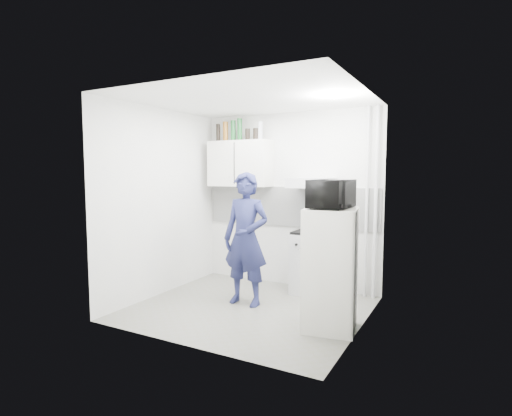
% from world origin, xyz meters
% --- Properties ---
extents(floor, '(2.80, 2.80, 0.00)m').
position_xyz_m(floor, '(0.00, 0.00, 0.00)').
color(floor, '#666659').
rests_on(floor, ground).
extents(ceiling, '(2.80, 2.80, 0.00)m').
position_xyz_m(ceiling, '(0.00, 0.00, 2.60)').
color(ceiling, white).
rests_on(ceiling, wall_back).
extents(wall_back, '(2.80, 0.00, 2.80)m').
position_xyz_m(wall_back, '(0.00, 1.25, 1.30)').
color(wall_back, silver).
rests_on(wall_back, floor).
extents(wall_left, '(0.00, 2.60, 2.60)m').
position_xyz_m(wall_left, '(-1.40, 0.00, 1.30)').
color(wall_left, silver).
rests_on(wall_left, floor).
extents(wall_right, '(0.00, 2.60, 2.60)m').
position_xyz_m(wall_right, '(1.40, 0.00, 1.30)').
color(wall_right, silver).
rests_on(wall_right, floor).
extents(person, '(0.63, 0.42, 1.72)m').
position_xyz_m(person, '(-0.12, 0.14, 0.86)').
color(person, '#1C2049').
rests_on(person, floor).
extents(stove, '(0.54, 0.54, 0.86)m').
position_xyz_m(stove, '(0.49, 1.00, 0.43)').
color(stove, '#BCBCBC').
rests_on(stove, floor).
extents(fridge, '(0.64, 0.64, 1.33)m').
position_xyz_m(fridge, '(1.10, -0.15, 0.67)').
color(fridge, silver).
rests_on(fridge, floor).
extents(stove_top, '(0.52, 0.52, 0.03)m').
position_xyz_m(stove_top, '(0.49, 1.00, 0.87)').
color(stove_top, black).
rests_on(stove_top, stove).
extents(saucepan, '(0.16, 0.16, 0.09)m').
position_xyz_m(saucepan, '(0.45, 1.02, 0.93)').
color(saucepan, silver).
rests_on(saucepan, stove_top).
extents(microwave, '(0.57, 0.40, 0.31)m').
position_xyz_m(microwave, '(1.10, -0.15, 1.48)').
color(microwave, black).
rests_on(microwave, fridge).
extents(bottle_a, '(0.06, 0.06, 0.28)m').
position_xyz_m(bottle_a, '(-1.15, 1.07, 2.34)').
color(bottle_a, black).
rests_on(bottle_a, upper_cabinet).
extents(bottle_b, '(0.08, 0.08, 0.30)m').
position_xyz_m(bottle_b, '(-1.02, 1.07, 2.35)').
color(bottle_b, brown).
rests_on(bottle_b, upper_cabinet).
extents(bottle_c, '(0.08, 0.08, 0.32)m').
position_xyz_m(bottle_c, '(-0.87, 1.07, 2.36)').
color(bottle_c, '#144C1E').
rests_on(bottle_c, upper_cabinet).
extents(bottle_d, '(0.08, 0.08, 0.34)m').
position_xyz_m(bottle_d, '(-0.76, 1.07, 2.37)').
color(bottle_d, '#144C1E').
rests_on(bottle_d, upper_cabinet).
extents(canister_a, '(0.07, 0.07, 0.18)m').
position_xyz_m(canister_a, '(-0.62, 1.07, 2.29)').
color(canister_a, black).
rests_on(canister_a, upper_cabinet).
extents(canister_b, '(0.09, 0.09, 0.18)m').
position_xyz_m(canister_b, '(-0.47, 1.07, 2.29)').
color(canister_b, black).
rests_on(canister_b, upper_cabinet).
extents(bottle_e, '(0.07, 0.07, 0.27)m').
position_xyz_m(bottle_e, '(-0.40, 1.07, 2.34)').
color(bottle_e, '#B2B7BC').
rests_on(bottle_e, upper_cabinet).
extents(upper_cabinet, '(1.00, 0.35, 0.70)m').
position_xyz_m(upper_cabinet, '(-0.75, 1.07, 1.85)').
color(upper_cabinet, silver).
rests_on(upper_cabinet, wall_back).
extents(range_hood, '(0.60, 0.50, 0.14)m').
position_xyz_m(range_hood, '(0.45, 1.00, 1.57)').
color(range_hood, '#BCBCBC').
rests_on(range_hood, wall_back).
extents(backsplash, '(2.74, 0.03, 0.60)m').
position_xyz_m(backsplash, '(0.00, 1.24, 1.20)').
color(backsplash, white).
rests_on(backsplash, wall_back).
extents(pipe_a, '(0.05, 0.05, 2.60)m').
position_xyz_m(pipe_a, '(1.30, 1.17, 1.30)').
color(pipe_a, '#BCBCBC').
rests_on(pipe_a, floor).
extents(pipe_b, '(0.04, 0.04, 2.60)m').
position_xyz_m(pipe_b, '(1.18, 1.17, 1.30)').
color(pipe_b, '#BCBCBC').
rests_on(pipe_b, floor).
extents(ceiling_spot_fixture, '(0.10, 0.10, 0.02)m').
position_xyz_m(ceiling_spot_fixture, '(1.00, 0.20, 2.57)').
color(ceiling_spot_fixture, white).
rests_on(ceiling_spot_fixture, ceiling).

